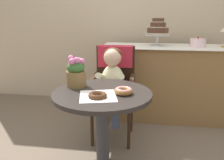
{
  "coord_description": "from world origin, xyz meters",
  "views": [
    {
      "loc": [
        0.3,
        -1.56,
        1.24
      ],
      "look_at": [
        0.05,
        0.15,
        0.77
      ],
      "focal_mm": 37.18,
      "sensor_mm": 36.0,
      "label": 1
    }
  ],
  "objects_px": {
    "donut_front": "(123,91)",
    "round_layer_cake": "(198,43)",
    "wicker_chair": "(114,77)",
    "donut_mid": "(98,95)",
    "cafe_table": "(102,119)",
    "seated_child": "(112,78)",
    "flower_vase": "(76,72)",
    "tiered_cake_stand": "(158,30)"
  },
  "relations": [
    {
      "from": "cafe_table",
      "to": "round_layer_cake",
      "type": "relative_size",
      "value": 4.15
    },
    {
      "from": "round_layer_cake",
      "to": "flower_vase",
      "type": "bearing_deg",
      "value": -134.06
    },
    {
      "from": "tiered_cake_stand",
      "to": "seated_child",
      "type": "bearing_deg",
      "value": -121.01
    },
    {
      "from": "flower_vase",
      "to": "tiered_cake_stand",
      "type": "distance_m",
      "value": 1.38
    },
    {
      "from": "tiered_cake_stand",
      "to": "round_layer_cake",
      "type": "bearing_deg",
      "value": -5.28
    },
    {
      "from": "wicker_chair",
      "to": "donut_mid",
      "type": "bearing_deg",
      "value": -85.33
    },
    {
      "from": "cafe_table",
      "to": "donut_mid",
      "type": "height_order",
      "value": "donut_mid"
    },
    {
      "from": "donut_front",
      "to": "tiered_cake_stand",
      "type": "distance_m",
      "value": 1.39
    },
    {
      "from": "seated_child",
      "to": "flower_vase",
      "type": "xyz_separation_m",
      "value": [
        -0.21,
        -0.46,
        0.15
      ]
    },
    {
      "from": "donut_mid",
      "to": "flower_vase",
      "type": "distance_m",
      "value": 0.33
    },
    {
      "from": "donut_mid",
      "to": "round_layer_cake",
      "type": "distance_m",
      "value": 1.66
    },
    {
      "from": "cafe_table",
      "to": "flower_vase",
      "type": "distance_m",
      "value": 0.41
    },
    {
      "from": "donut_mid",
      "to": "tiered_cake_stand",
      "type": "distance_m",
      "value": 1.53
    },
    {
      "from": "wicker_chair",
      "to": "seated_child",
      "type": "bearing_deg",
      "value": -85.72
    },
    {
      "from": "wicker_chair",
      "to": "cafe_table",
      "type": "bearing_deg",
      "value": -84.8
    },
    {
      "from": "cafe_table",
      "to": "tiered_cake_stand",
      "type": "distance_m",
      "value": 1.49
    },
    {
      "from": "donut_mid",
      "to": "donut_front",
      "type": "bearing_deg",
      "value": 33.12
    },
    {
      "from": "flower_vase",
      "to": "donut_mid",
      "type": "bearing_deg",
      "value": -47.1
    },
    {
      "from": "tiered_cake_stand",
      "to": "round_layer_cake",
      "type": "xyz_separation_m",
      "value": [
        0.46,
        -0.04,
        -0.14
      ]
    },
    {
      "from": "tiered_cake_stand",
      "to": "cafe_table",
      "type": "bearing_deg",
      "value": -108.2
    },
    {
      "from": "flower_vase",
      "to": "round_layer_cake",
      "type": "relative_size",
      "value": 1.38
    },
    {
      "from": "seated_child",
      "to": "donut_mid",
      "type": "distance_m",
      "value": 0.7
    },
    {
      "from": "donut_front",
      "to": "round_layer_cake",
      "type": "distance_m",
      "value": 1.49
    },
    {
      "from": "cafe_table",
      "to": "flower_vase",
      "type": "height_order",
      "value": "flower_vase"
    },
    {
      "from": "donut_front",
      "to": "flower_vase",
      "type": "xyz_separation_m",
      "value": [
        -0.38,
        0.13,
        0.09
      ]
    },
    {
      "from": "cafe_table",
      "to": "flower_vase",
      "type": "bearing_deg",
      "value": 154.26
    },
    {
      "from": "cafe_table",
      "to": "seated_child",
      "type": "bearing_deg",
      "value": 91.18
    },
    {
      "from": "donut_front",
      "to": "wicker_chair",
      "type": "bearing_deg",
      "value": 102.73
    },
    {
      "from": "cafe_table",
      "to": "donut_front",
      "type": "relative_size",
      "value": 5.45
    },
    {
      "from": "flower_vase",
      "to": "round_layer_cake",
      "type": "distance_m",
      "value": 1.6
    },
    {
      "from": "seated_child",
      "to": "tiered_cake_stand",
      "type": "relative_size",
      "value": 2.24
    },
    {
      "from": "wicker_chair",
      "to": "seated_child",
      "type": "relative_size",
      "value": 1.31
    },
    {
      "from": "donut_front",
      "to": "tiered_cake_stand",
      "type": "xyz_separation_m",
      "value": [
        0.27,
        1.32,
        0.35
      ]
    },
    {
      "from": "donut_mid",
      "to": "wicker_chair",
      "type": "bearing_deg",
      "value": 90.39
    },
    {
      "from": "seated_child",
      "to": "round_layer_cake",
      "type": "xyz_separation_m",
      "value": [
        0.9,
        0.69,
        0.27
      ]
    },
    {
      "from": "cafe_table",
      "to": "tiered_cake_stand",
      "type": "xyz_separation_m",
      "value": [
        0.43,
        1.3,
        0.59
      ]
    },
    {
      "from": "cafe_table",
      "to": "donut_mid",
      "type": "bearing_deg",
      "value": -92.67
    },
    {
      "from": "flower_vase",
      "to": "tiered_cake_stand",
      "type": "bearing_deg",
      "value": 61.33
    },
    {
      "from": "donut_front",
      "to": "flower_vase",
      "type": "relative_size",
      "value": 0.55
    },
    {
      "from": "seated_child",
      "to": "donut_front",
      "type": "bearing_deg",
      "value": -74.07
    },
    {
      "from": "donut_front",
      "to": "seated_child",
      "type": "bearing_deg",
      "value": 105.93
    },
    {
      "from": "tiered_cake_stand",
      "to": "donut_front",
      "type": "bearing_deg",
      "value": -101.59
    }
  ]
}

